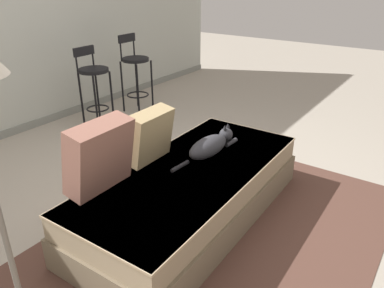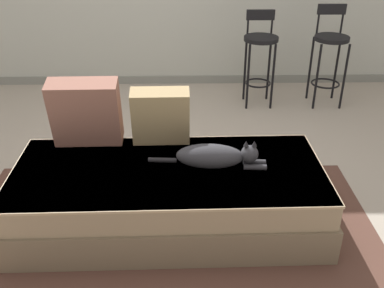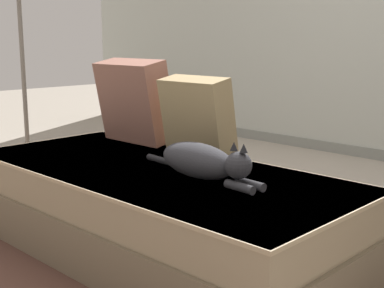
# 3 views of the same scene
# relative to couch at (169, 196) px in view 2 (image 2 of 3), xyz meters

# --- Properties ---
(ground_plane) EXTENTS (16.00, 16.00, 0.00)m
(ground_plane) POSITION_rel_couch_xyz_m (0.00, 0.40, -0.21)
(ground_plane) COLOR #A89E8E
(ground_plane) RESTS_ON ground
(wall_baseboard_trim) EXTENTS (8.00, 0.02, 0.09)m
(wall_baseboard_trim) POSITION_rel_couch_xyz_m (0.00, 2.60, -0.16)
(wall_baseboard_trim) COLOR gray
(wall_baseboard_trim) RESTS_ON ground
(area_rug) EXTENTS (2.67, 1.99, 0.01)m
(area_rug) POSITION_rel_couch_xyz_m (0.00, -0.30, -0.21)
(area_rug) COLOR brown
(area_rug) RESTS_ON ground
(couch) EXTENTS (1.98, 0.92, 0.41)m
(couch) POSITION_rel_couch_xyz_m (0.00, 0.00, 0.00)
(couch) COLOR #766750
(couch) RESTS_ON ground
(throw_pillow_corner) EXTENTS (0.46, 0.25, 0.47)m
(throw_pillow_corner) POSITION_rel_couch_xyz_m (-0.55, 0.33, 0.44)
(throw_pillow_corner) COLOR #936051
(throw_pillow_corner) RESTS_ON couch
(throw_pillow_middle) EXTENTS (0.39, 0.21, 0.40)m
(throw_pillow_middle) POSITION_rel_couch_xyz_m (-0.05, 0.34, 0.40)
(throw_pillow_middle) COLOR tan
(throw_pillow_middle) RESTS_ON couch
(cat) EXTENTS (0.74, 0.20, 0.19)m
(cat) POSITION_rel_couch_xyz_m (0.29, 0.02, 0.28)
(cat) COLOR #333338
(cat) RESTS_ON couch
(bar_stool_near_window) EXTENTS (0.34, 0.34, 0.94)m
(bar_stool_near_window) POSITION_rel_couch_xyz_m (0.86, 1.99, 0.37)
(bar_stool_near_window) COLOR black
(bar_stool_near_window) RESTS_ON ground
(bar_stool_by_doorway) EXTENTS (0.34, 0.34, 0.99)m
(bar_stool_by_doorway) POSITION_rel_couch_xyz_m (1.56, 1.99, 0.36)
(bar_stool_by_doorway) COLOR black
(bar_stool_by_doorway) RESTS_ON ground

